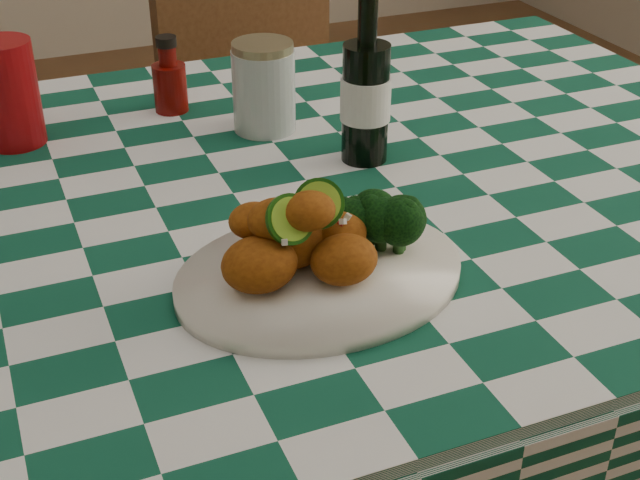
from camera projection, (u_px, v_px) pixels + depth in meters
name	position (u px, v px, depth m)	size (l,w,h in m)	color
dining_table	(246.00, 420.00, 1.36)	(1.66, 1.06, 0.79)	#0E4A34
plate	(320.00, 276.00, 0.98)	(0.33, 0.26, 0.02)	white
fried_chicken_pile	(306.00, 233.00, 0.94)	(0.15, 0.11, 0.10)	#92470E
broccoli_side	(379.00, 225.00, 0.99)	(0.09, 0.09, 0.06)	black
red_tumbler	(8.00, 93.00, 1.26)	(0.09, 0.09, 0.15)	maroon
ketchup_bottle	(169.00, 74.00, 1.38)	(0.05, 0.05, 0.12)	#5F0804
mason_jar	(264.00, 87.00, 1.31)	(0.09, 0.09, 0.13)	#B2BCBA
beer_bottle	(366.00, 79.00, 1.19)	(0.07, 0.07, 0.24)	black
wooden_chair_right	(290.00, 150.00, 2.01)	(0.43, 0.46, 0.95)	#472814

